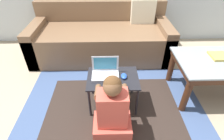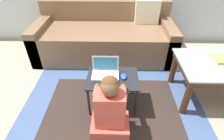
% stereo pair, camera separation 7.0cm
% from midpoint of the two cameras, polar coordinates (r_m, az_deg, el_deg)
% --- Properties ---
extents(ground_plane, '(16.00, 16.00, 0.00)m').
position_cam_midpoint_polar(ground_plane, '(2.00, 0.73, -12.27)').
color(ground_plane, gray).
extents(area_rug, '(2.01, 1.67, 0.01)m').
position_cam_midpoint_polar(area_rug, '(1.92, 1.14, -14.91)').
color(area_rug, '#3D517A').
rests_on(area_rug, ground_plane).
extents(couch, '(2.06, 0.93, 0.82)m').
position_cam_midpoint_polar(couch, '(2.81, -1.52, 10.76)').
color(couch, brown).
rests_on(couch, ground_plane).
extents(laptop_desk, '(0.52, 0.38, 0.38)m').
position_cam_midpoint_polar(laptop_desk, '(1.81, 1.31, -3.72)').
color(laptop_desk, black).
rests_on(laptop_desk, ground_plane).
extents(laptop, '(0.27, 0.18, 0.19)m').
position_cam_midpoint_polar(laptop, '(1.79, -1.07, -0.81)').
color(laptop, '#B7BCC6').
rests_on(laptop, laptop_desk).
extents(computer_mouse, '(0.06, 0.10, 0.03)m').
position_cam_midpoint_polar(computer_mouse, '(1.77, 5.00, -2.12)').
color(computer_mouse, '#234CB2').
rests_on(computer_mouse, laptop_desk).
extents(person_seated, '(0.35, 0.36, 0.68)m').
position_cam_midpoint_polar(person_seated, '(1.58, 0.56, -13.60)').
color(person_seated, '#CC4C3D').
rests_on(person_seated, ground_plane).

